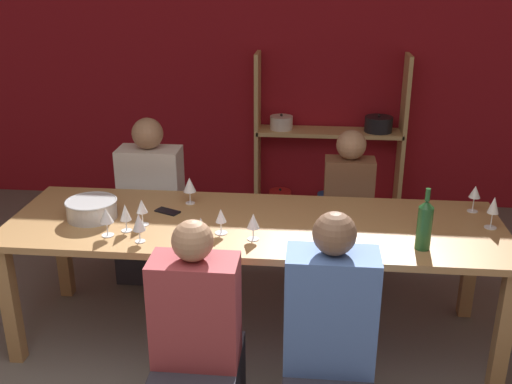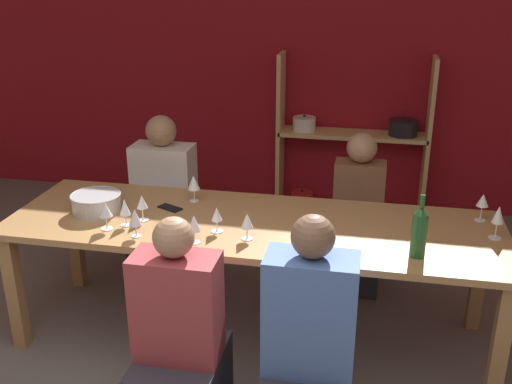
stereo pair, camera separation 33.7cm
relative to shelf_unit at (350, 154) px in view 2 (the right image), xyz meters
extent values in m
cube|color=maroon|center=(-0.61, 0.20, 0.79)|extent=(8.80, 0.06, 2.70)
cube|color=tan|center=(-0.65, 0.00, 0.17)|extent=(0.04, 0.30, 1.45)
cube|color=tan|center=(0.67, 0.00, 0.17)|extent=(0.04, 0.30, 1.45)
cube|color=tan|center=(0.01, 0.00, -0.54)|extent=(1.31, 0.30, 0.04)
cylinder|color=red|center=(-0.43, 0.00, -0.46)|extent=(0.21, 0.21, 0.12)
sphere|color=black|center=(-0.43, 0.00, -0.39)|extent=(0.02, 0.02, 0.02)
cylinder|color=#235BAD|center=(0.01, 0.00, -0.47)|extent=(0.17, 0.17, 0.11)
sphere|color=black|center=(0.01, 0.00, -0.40)|extent=(0.02, 0.02, 0.02)
cube|color=tan|center=(0.01, 0.00, 0.19)|extent=(1.31, 0.30, 0.04)
cylinder|color=silver|center=(-0.43, 0.00, 0.26)|extent=(0.21, 0.21, 0.12)
sphere|color=black|center=(-0.43, 0.00, 0.34)|extent=(0.02, 0.02, 0.02)
cylinder|color=black|center=(0.45, 0.00, 0.27)|extent=(0.25, 0.25, 0.14)
sphere|color=black|center=(0.45, 0.00, 0.35)|extent=(0.02, 0.02, 0.02)
cube|color=#AD7F4C|center=(-0.46, -2.15, 0.20)|extent=(2.89, 0.91, 0.04)
cube|color=#AD7F4C|center=(-1.82, -2.52, -0.19)|extent=(0.08, 0.08, 0.74)
cube|color=#AD7F4C|center=(0.90, -2.52, -0.19)|extent=(0.08, 0.08, 0.74)
cube|color=#AD7F4C|center=(-1.82, -1.77, -0.19)|extent=(0.08, 0.08, 0.74)
cube|color=#AD7F4C|center=(0.90, -1.77, -0.19)|extent=(0.08, 0.08, 0.74)
cylinder|color=#B7BABC|center=(-1.42, -2.18, 0.27)|extent=(0.29, 0.29, 0.11)
torus|color=#B7BABC|center=(-1.42, -2.18, 0.33)|extent=(0.30, 0.30, 0.01)
cylinder|color=#1E4C23|center=(0.46, -2.40, 0.34)|extent=(0.08, 0.08, 0.24)
cone|color=#1E4C23|center=(0.46, -2.40, 0.47)|extent=(0.08, 0.08, 0.04)
cylinder|color=#1E4C23|center=(0.46, -2.40, 0.53)|extent=(0.03, 0.03, 0.07)
cylinder|color=white|center=(-0.71, -2.48, 0.22)|extent=(0.06, 0.06, 0.00)
cylinder|color=white|center=(-0.71, -2.48, 0.26)|extent=(0.01, 0.01, 0.07)
cone|color=white|center=(-0.71, -2.48, 0.34)|extent=(0.07, 0.07, 0.09)
cylinder|color=white|center=(-1.05, -2.46, 0.22)|extent=(0.06, 0.06, 0.00)
cylinder|color=white|center=(-1.05, -2.46, 0.26)|extent=(0.01, 0.01, 0.06)
cone|color=white|center=(-1.05, -2.46, 0.34)|extent=(0.07, 0.07, 0.09)
cylinder|color=maroon|center=(-1.05, -2.46, 0.31)|extent=(0.04, 0.04, 0.04)
cylinder|color=white|center=(-1.10, -2.25, 0.22)|extent=(0.07, 0.07, 0.00)
cylinder|color=white|center=(-1.10, -2.25, 0.26)|extent=(0.01, 0.01, 0.07)
cone|color=white|center=(-1.10, -2.25, 0.34)|extent=(0.06, 0.06, 0.08)
cylinder|color=maroon|center=(-1.10, -2.25, 0.32)|extent=(0.04, 0.04, 0.03)
cylinder|color=white|center=(-0.44, -2.38, 0.22)|extent=(0.07, 0.07, 0.00)
cylinder|color=white|center=(-0.44, -2.38, 0.26)|extent=(0.01, 0.01, 0.06)
cone|color=white|center=(-0.44, -2.38, 0.33)|extent=(0.07, 0.07, 0.08)
cylinder|color=beige|center=(-0.44, -2.38, 0.31)|extent=(0.04, 0.04, 0.03)
cylinder|color=white|center=(0.89, -2.09, 0.22)|extent=(0.07, 0.07, 0.00)
cylinder|color=white|center=(0.89, -2.09, 0.27)|extent=(0.01, 0.01, 0.09)
cone|color=white|center=(0.89, -2.09, 0.36)|extent=(0.06, 0.06, 0.10)
cylinder|color=white|center=(-0.63, -2.31, 0.22)|extent=(0.07, 0.07, 0.00)
cylinder|color=white|center=(-0.63, -2.31, 0.26)|extent=(0.01, 0.01, 0.06)
cone|color=white|center=(-0.63, -2.31, 0.33)|extent=(0.06, 0.06, 0.08)
cylinder|color=maroon|center=(-0.63, -2.31, 0.31)|extent=(0.03, 0.03, 0.03)
cylinder|color=white|center=(0.85, -1.86, 0.22)|extent=(0.06, 0.06, 0.00)
cylinder|color=white|center=(0.85, -1.86, 0.27)|extent=(0.01, 0.01, 0.09)
cone|color=white|center=(0.85, -1.86, 0.35)|extent=(0.07, 0.07, 0.07)
cylinder|color=white|center=(-0.89, -1.90, 0.22)|extent=(0.06, 0.06, 0.00)
cylinder|color=white|center=(-0.89, -1.90, 0.26)|extent=(0.01, 0.01, 0.08)
cone|color=white|center=(-0.89, -1.90, 0.35)|extent=(0.08, 0.08, 0.09)
cylinder|color=beige|center=(-0.89, -1.90, 0.32)|extent=(0.04, 0.04, 0.04)
cylinder|color=white|center=(-1.25, -2.41, 0.22)|extent=(0.07, 0.07, 0.00)
cylinder|color=white|center=(-1.25, -2.41, 0.26)|extent=(0.01, 0.01, 0.08)
cone|color=white|center=(-1.25, -2.41, 0.34)|extent=(0.08, 0.08, 0.08)
cylinder|color=beige|center=(-1.25, -2.41, 0.32)|extent=(0.04, 0.04, 0.03)
cylinder|color=white|center=(-1.16, -2.34, 0.22)|extent=(0.06, 0.06, 0.00)
cylinder|color=white|center=(-1.16, -2.34, 0.25)|extent=(0.01, 0.01, 0.06)
cone|color=white|center=(-1.16, -2.34, 0.33)|extent=(0.06, 0.06, 0.10)
cube|color=black|center=(-1.00, -2.05, 0.22)|extent=(0.17, 0.13, 0.01)
cube|color=#99383D|center=(-0.65, -2.96, 0.12)|extent=(0.41, 0.22, 0.54)
sphere|color=#9E7556|center=(-0.65, -2.96, 0.48)|extent=(0.19, 0.19, 0.19)
cube|color=#2D2D38|center=(-1.30, -1.33, -0.33)|extent=(0.45, 0.56, 0.46)
cube|color=silver|center=(-1.30, -1.33, 0.15)|extent=(0.45, 0.25, 0.49)
sphere|color=#9E7556|center=(-1.30, -1.33, 0.51)|extent=(0.22, 0.22, 0.22)
cube|color=#4C70B7|center=(-0.03, -2.93, 0.14)|extent=(0.42, 0.23, 0.59)
sphere|color=brown|center=(-0.03, -2.93, 0.53)|extent=(0.20, 0.20, 0.20)
cube|color=#2D2D38|center=(0.13, -1.36, -0.35)|extent=(0.34, 0.43, 0.41)
cube|color=brown|center=(0.13, -1.36, 0.11)|extent=(0.34, 0.19, 0.52)
sphere|color=#9E7556|center=(0.13, -1.36, 0.47)|extent=(0.21, 0.21, 0.21)
camera|label=1|loc=(-0.14, -5.32, 1.64)|focal=42.00mm
camera|label=2|loc=(0.19, -5.27, 1.64)|focal=42.00mm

